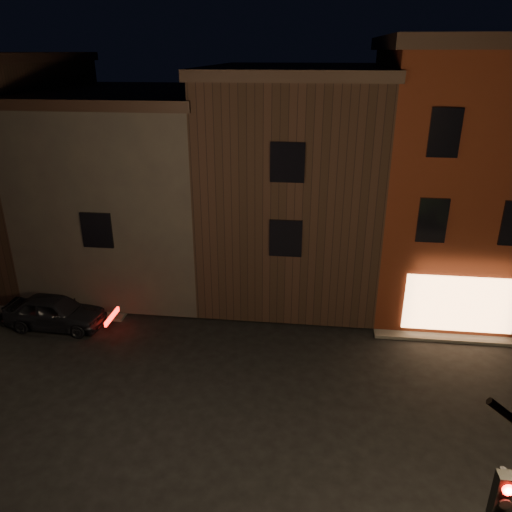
{
  "coord_description": "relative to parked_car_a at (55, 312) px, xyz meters",
  "views": [
    {
      "loc": [
        2.52,
        -11.7,
        10.11
      ],
      "look_at": [
        0.47,
        4.88,
        3.2
      ],
      "focal_mm": 35.0,
      "sensor_mm": 36.0,
      "label": 1
    }
  ],
  "objects": [
    {
      "name": "ground",
      "position": [
        7.39,
        -4.37,
        -0.66
      ],
      "size": [
        120.0,
        120.0,
        0.0
      ],
      "primitive_type": "plane",
      "color": "black",
      "rests_on": "ground"
    },
    {
      "name": "corner_building",
      "position": [
        15.39,
        5.11,
        4.74
      ],
      "size": [
        6.5,
        8.5,
        10.5
      ],
      "color": "#4F1C0E",
      "rests_on": "ground"
    },
    {
      "name": "row_building_a",
      "position": [
        8.89,
        6.13,
        4.17
      ],
      "size": [
        7.3,
        10.3,
        9.4
      ],
      "color": "black",
      "rests_on": "ground"
    },
    {
      "name": "row_building_b",
      "position": [
        1.64,
        6.13,
        3.67
      ],
      "size": [
        7.8,
        10.3,
        8.4
      ],
      "color": "black",
      "rests_on": "ground"
    },
    {
      "name": "parked_car_a",
      "position": [
        0.0,
        0.0,
        0.0
      ],
      "size": [
        3.93,
        1.68,
        1.32
      ],
      "primitive_type": "imported",
      "rotation": [
        0.0,
        0.0,
        1.54
      ],
      "color": "black",
      "rests_on": "ground"
    }
  ]
}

